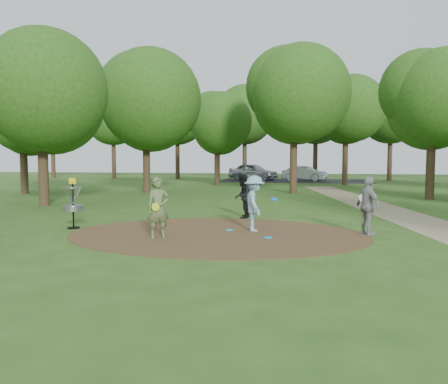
# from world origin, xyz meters

# --- Properties ---
(ground) EXTENTS (100.00, 100.00, 0.00)m
(ground) POSITION_xyz_m (0.00, 0.00, 0.00)
(ground) COLOR #2D5119
(ground) RESTS_ON ground
(dirt_clearing) EXTENTS (8.40, 8.40, 0.02)m
(dirt_clearing) POSITION_xyz_m (0.00, 0.00, 0.01)
(dirt_clearing) COLOR #47301C
(dirt_clearing) RESTS_ON ground
(footpath) EXTENTS (7.55, 39.89, 0.01)m
(footpath) POSITION_xyz_m (6.50, 2.00, 0.01)
(footpath) COLOR #8C7A5B
(footpath) RESTS_ON ground
(parking_lot) EXTENTS (14.00, 8.00, 0.01)m
(parking_lot) POSITION_xyz_m (2.00, 30.00, 0.00)
(parking_lot) COLOR black
(parking_lot) RESTS_ON ground
(player_observer_with_disc) EXTENTS (0.71, 0.64, 1.63)m
(player_observer_with_disc) POSITION_xyz_m (-1.43, -0.86, 0.82)
(player_observer_with_disc) COLOR #596C3E
(player_observer_with_disc) RESTS_ON ground
(player_throwing_with_disc) EXTENTS (1.16, 1.18, 1.63)m
(player_throwing_with_disc) POSITION_xyz_m (0.99, 0.65, 0.82)
(player_throwing_with_disc) COLOR #7EAEBD
(player_throwing_with_disc) RESTS_ON ground
(player_walking_with_disc) EXTENTS (0.71, 0.80, 1.57)m
(player_walking_with_disc) POSITION_xyz_m (0.30, 3.44, 0.78)
(player_walking_with_disc) COLOR black
(player_walking_with_disc) RESTS_ON ground
(player_waiting_with_disc) EXTENTS (0.79, 1.03, 1.63)m
(player_waiting_with_disc) POSITION_xyz_m (4.16, 0.59, 0.82)
(player_waiting_with_disc) COLOR gray
(player_waiting_with_disc) RESTS_ON ground
(disc_ground_cyan) EXTENTS (0.22, 0.22, 0.02)m
(disc_ground_cyan) POSITION_xyz_m (0.26, 0.61, 0.03)
(disc_ground_cyan) COLOR #1CB3E3
(disc_ground_cyan) RESTS_ON dirt_clearing
(disc_ground_blue) EXTENTS (0.22, 0.22, 0.02)m
(disc_ground_blue) POSITION_xyz_m (1.46, -0.44, 0.03)
(disc_ground_blue) COLOR #0E9BEF
(disc_ground_blue) RESTS_ON dirt_clearing
(disc_ground_red) EXTENTS (0.22, 0.22, 0.02)m
(disc_ground_red) POSITION_xyz_m (-1.82, 2.02, 0.03)
(disc_ground_red) COLOR #C23913
(disc_ground_red) RESTS_ON dirt_clearing
(car_left) EXTENTS (5.23, 3.57, 1.65)m
(car_left) POSITION_xyz_m (-1.98, 30.59, 0.83)
(car_left) COLOR #9C9EA4
(car_left) RESTS_ON ground
(car_right) EXTENTS (4.48, 2.81, 1.39)m
(car_right) POSITION_xyz_m (2.97, 30.08, 0.70)
(car_right) COLOR #ABAFB3
(car_right) RESTS_ON ground
(disc_golf_basket) EXTENTS (0.63, 0.63, 1.54)m
(disc_golf_basket) POSITION_xyz_m (-4.50, 0.30, 0.87)
(disc_golf_basket) COLOR black
(disc_golf_basket) RESTS_ON ground
(tree_ring) EXTENTS (37.22, 45.03, 8.71)m
(tree_ring) POSITION_xyz_m (1.43, 9.22, 5.17)
(tree_ring) COLOR #332316
(tree_ring) RESTS_ON ground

